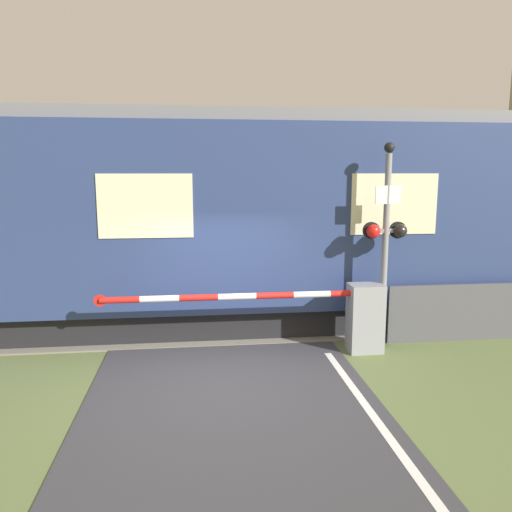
# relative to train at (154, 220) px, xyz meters

# --- Properties ---
(ground_plane) EXTENTS (80.00, 80.00, 0.00)m
(ground_plane) POSITION_rel_train_xyz_m (1.33, -3.21, -2.22)
(ground_plane) COLOR #5B6B3D
(track_bed) EXTENTS (36.00, 3.20, 0.13)m
(track_bed) POSITION_rel_train_xyz_m (1.33, 0.00, -2.19)
(track_bed) COLOR slate
(track_bed) RESTS_ON ground_plane
(train) EXTENTS (16.43, 3.14, 4.34)m
(train) POSITION_rel_train_xyz_m (0.00, 0.00, 0.00)
(train) COLOR black
(train) RESTS_ON ground_plane
(crossing_barrier) EXTENTS (5.00, 0.44, 1.23)m
(crossing_barrier) POSITION_rel_train_xyz_m (3.51, -2.12, -1.53)
(crossing_barrier) COLOR gray
(crossing_barrier) RESTS_ON ground_plane
(signal_post) EXTENTS (0.79, 0.26, 3.70)m
(signal_post) POSITION_rel_train_xyz_m (4.19, -2.04, -0.12)
(signal_post) COLOR gray
(signal_post) RESTS_ON ground_plane
(roadside_fence) EXTENTS (3.38, 0.06, 1.10)m
(roadside_fence) POSITION_rel_train_xyz_m (6.11, -1.76, -1.67)
(roadside_fence) COLOR #4C4C51
(roadside_fence) RESTS_ON ground_plane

